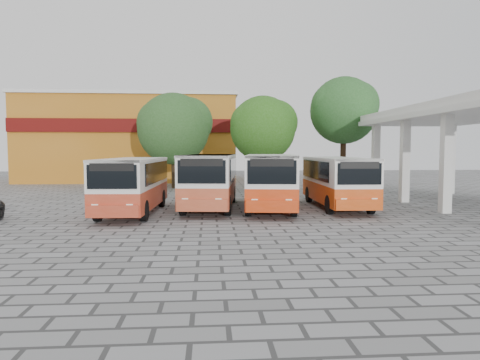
{
  "coord_description": "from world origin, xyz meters",
  "views": [
    {
      "loc": [
        -3.44,
        -17.77,
        3.01
      ],
      "look_at": [
        -1.88,
        3.74,
        1.5
      ],
      "focal_mm": 32.0,
      "sensor_mm": 36.0,
      "label": 1
    }
  ],
  "objects": [
    {
      "name": "bus_centre_left",
      "position": [
        -3.36,
        4.28,
        1.61
      ],
      "size": [
        3.11,
        7.9,
        2.77
      ],
      "rotation": [
        0.0,
        0.0,
        -0.1
      ],
      "color": "#B54727",
      "rests_on": "ground"
    },
    {
      "name": "terminal_shelter",
      "position": [
        10.5,
        4.0,
        4.91
      ],
      "size": [
        6.8,
        15.8,
        5.4
      ],
      "color": "silver",
      "rests_on": "ground"
    },
    {
      "name": "tree_left",
      "position": [
        -6.16,
        16.47,
        4.87
      ],
      "size": [
        5.93,
        5.65,
        7.51
      ],
      "color": "#312415",
      "rests_on": "ground"
    },
    {
      "name": "ground",
      "position": [
        0.0,
        0.0,
        0.0
      ],
      "size": [
        90.0,
        90.0,
        0.0
      ],
      "primitive_type": "plane",
      "color": "slate",
      "rests_on": "ground"
    },
    {
      "name": "bus_far_right",
      "position": [
        3.24,
        4.08,
        1.52
      ],
      "size": [
        2.43,
        7.34,
        2.62
      ],
      "rotation": [
        0.0,
        0.0,
        -0.03
      ],
      "color": "#C83C06",
      "rests_on": "ground"
    },
    {
      "name": "tree_right",
      "position": [
        6.89,
        14.41,
        6.19
      ],
      "size": [
        5.35,
        5.09,
        8.58
      ],
      "color": "#362213",
      "rests_on": "ground"
    },
    {
      "name": "bus_centre_right",
      "position": [
        -0.33,
        3.76,
        1.61
      ],
      "size": [
        3.27,
        7.94,
        2.77
      ],
      "rotation": [
        0.0,
        0.0,
        -0.12
      ],
      "color": "red",
      "rests_on": "ground"
    },
    {
      "name": "shophouse_block",
      "position": [
        -11.0,
        25.99,
        4.16
      ],
      "size": [
        20.4,
        10.4,
        8.3
      ],
      "color": "#AF6716",
      "rests_on": "ground"
    },
    {
      "name": "bus_far_left",
      "position": [
        -7.04,
        2.78,
        1.52
      ],
      "size": [
        2.56,
        7.37,
        2.62
      ],
      "rotation": [
        0.0,
        0.0,
        -0.05
      ],
      "color": "#B3381E",
      "rests_on": "ground"
    },
    {
      "name": "tree_middle",
      "position": [
        0.57,
        13.55,
        4.74
      ],
      "size": [
        5.02,
        4.78,
        6.98
      ],
      "color": "#362813",
      "rests_on": "ground"
    }
  ]
}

